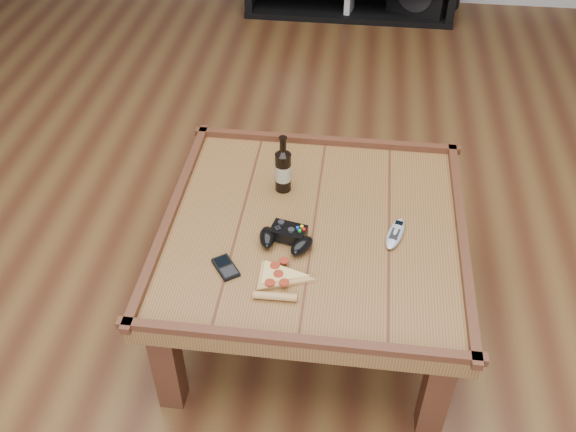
# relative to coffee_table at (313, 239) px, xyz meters

# --- Properties ---
(ground) EXTENTS (6.00, 6.00, 0.00)m
(ground) POSITION_rel_coffee_table_xyz_m (0.00, 0.00, -0.39)
(ground) COLOR #4B2715
(ground) RESTS_ON ground
(coffee_table) EXTENTS (1.03, 1.03, 0.48)m
(coffee_table) POSITION_rel_coffee_table_xyz_m (0.00, 0.00, 0.00)
(coffee_table) COLOR brown
(coffee_table) RESTS_ON ground
(beer_bottle) EXTENTS (0.06, 0.06, 0.22)m
(beer_bottle) POSITION_rel_coffee_table_xyz_m (-0.13, 0.19, 0.15)
(beer_bottle) COLOR black
(beer_bottle) RESTS_ON coffee_table
(game_controller) EXTENTS (0.20, 0.15, 0.05)m
(game_controller) POSITION_rel_coffee_table_xyz_m (-0.08, -0.09, 0.08)
(game_controller) COLOR black
(game_controller) RESTS_ON coffee_table
(pizza_slice) EXTENTS (0.15, 0.24, 0.02)m
(pizza_slice) POSITION_rel_coffee_table_xyz_m (-0.09, -0.26, 0.07)
(pizza_slice) COLOR tan
(pizza_slice) RESTS_ON coffee_table
(smartphone) EXTENTS (0.10, 0.11, 0.01)m
(smartphone) POSITION_rel_coffee_table_xyz_m (-0.25, -0.23, 0.07)
(smartphone) COLOR black
(smartphone) RESTS_ON coffee_table
(remote_control) EXTENTS (0.09, 0.17, 0.02)m
(remote_control) POSITION_rel_coffee_table_xyz_m (0.27, -0.01, 0.07)
(remote_control) COLOR #9FA3AD
(remote_control) RESTS_ON coffee_table
(game_console) EXTENTS (0.11, 0.17, 0.19)m
(game_console) POSITION_rel_coffee_table_xyz_m (0.00, 2.64, -0.30)
(game_console) COLOR slate
(game_console) RESTS_ON ground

